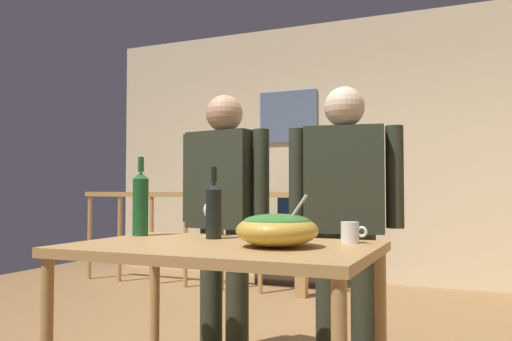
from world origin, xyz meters
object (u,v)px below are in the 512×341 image
object	(u,v)px
tv_console	(301,258)
serving_table	(222,263)
salad_bowl	(277,228)
wine_bottle_green	(141,202)
person_standing_right	(345,208)
framed_picture	(288,117)
person_standing_left	(224,206)
wine_bottle_dark	(214,209)
wine_glass	(212,211)
flat_screen_tv	(300,211)
mug_white	(351,232)
stair_railing	(220,228)

from	to	relation	value
tv_console	serving_table	size ratio (longest dim) A/B	0.72
salad_bowl	wine_bottle_green	size ratio (longest dim) A/B	0.85
salad_bowl	person_standing_right	distance (m)	0.73
framed_picture	person_standing_left	bearing A→B (deg)	-77.63
wine_bottle_dark	person_standing_left	size ratio (longest dim) A/B	0.22
serving_table	framed_picture	bearing A→B (deg)	105.30
tv_console	framed_picture	bearing A→B (deg)	129.72
wine_bottle_dark	wine_glass	bearing A→B (deg)	122.03
wine_bottle_dark	person_standing_left	distance (m)	0.56
wine_glass	wine_bottle_green	size ratio (longest dim) A/B	0.44
tv_console	flat_screen_tv	size ratio (longest dim) A/B	1.85
salad_bowl	mug_white	bearing A→B (deg)	47.78
wine_bottle_dark	person_standing_right	distance (m)	0.71
mug_white	person_standing_left	bearing A→B (deg)	151.03
tv_console	salad_bowl	bearing A→B (deg)	-73.38
salad_bowl	wine_glass	bearing A→B (deg)	145.09
salad_bowl	person_standing_right	world-z (taller)	person_standing_right
stair_railing	person_standing_right	world-z (taller)	person_standing_right
mug_white	salad_bowl	bearing A→B (deg)	-132.22
wine_glass	person_standing_right	xyz separation A→B (m)	(0.57, 0.39, 0.01)
wine_glass	wine_bottle_dark	bearing A→B (deg)	-57.97
framed_picture	flat_screen_tv	size ratio (longest dim) A/B	1.41
wine_glass	person_standing_right	size ratio (longest dim) A/B	0.11
tv_console	person_standing_right	distance (m)	2.87
mug_white	person_standing_left	xyz separation A→B (m)	(-0.83, 0.46, 0.09)
wine_bottle_dark	person_standing_right	xyz separation A→B (m)	(0.49, 0.52, -0.00)
wine_bottle_dark	framed_picture	bearing A→B (deg)	103.87
wine_bottle_dark	person_standing_right	bearing A→B (deg)	46.50
tv_console	wine_glass	world-z (taller)	wine_glass
tv_console	flat_screen_tv	distance (m)	0.51
wine_glass	wine_bottle_green	xyz separation A→B (m)	(-0.33, -0.13, 0.04)
person_standing_right	mug_white	bearing A→B (deg)	97.32
person_standing_right	wine_bottle_green	bearing A→B (deg)	21.42
person_standing_right	framed_picture	bearing A→B (deg)	-73.80
tv_console	salad_bowl	distance (m)	3.49
tv_console	wine_bottle_dark	xyz separation A→B (m)	(0.60, -3.10, 0.64)
tv_console	flat_screen_tv	world-z (taller)	flat_screen_tv
serving_table	wine_bottle_dark	size ratio (longest dim) A/B	3.75
wine_bottle_dark	person_standing_right	size ratio (longest dim) A/B	0.22
framed_picture	wine_bottle_dark	bearing A→B (deg)	-76.13
framed_picture	person_standing_left	distance (m)	3.08
flat_screen_tv	wine_glass	xyz separation A→B (m)	(0.52, -2.94, 0.11)
stair_railing	salad_bowl	world-z (taller)	stair_railing
stair_railing	person_standing_right	distance (m)	2.58
tv_console	mug_white	xyz separation A→B (m)	(1.22, -3.04, 0.54)
flat_screen_tv	mug_white	xyz separation A→B (m)	(1.22, -3.01, 0.04)
salad_bowl	wine_bottle_green	world-z (taller)	wine_bottle_green
wine_glass	wine_bottle_green	distance (m)	0.35
wine_glass	flat_screen_tv	bearing A→B (deg)	99.97
wine_bottle_green	person_standing_left	xyz separation A→B (m)	(0.20, 0.52, -0.03)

